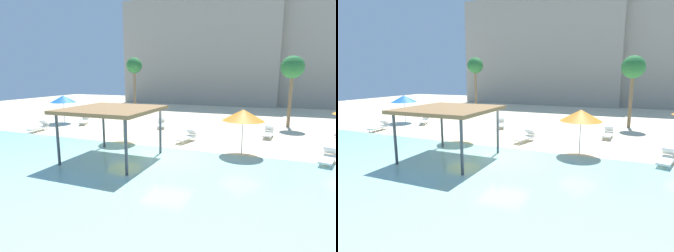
% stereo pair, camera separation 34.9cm
% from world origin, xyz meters
% --- Properties ---
extents(ground_plane, '(80.00, 80.00, 0.00)m').
position_xyz_m(ground_plane, '(0.00, 0.00, 0.00)').
color(ground_plane, beige).
extents(lagoon_water, '(44.00, 13.50, 0.04)m').
position_xyz_m(lagoon_water, '(0.00, -5.25, 0.02)').
color(lagoon_water, '#99D1C6').
rests_on(lagoon_water, ground).
extents(shade_pavilion, '(4.50, 4.50, 2.77)m').
position_xyz_m(shade_pavilion, '(-2.42, -1.60, 2.60)').
color(shade_pavilion, '#42474C').
rests_on(shade_pavilion, ground).
extents(beach_umbrella_blue_0, '(2.37, 2.37, 2.59)m').
position_xyz_m(beach_umbrella_blue_0, '(-13.08, 6.52, 2.26)').
color(beach_umbrella_blue_0, silver).
rests_on(beach_umbrella_blue_0, ground).
extents(beach_umbrella_yellow_1, '(2.35, 2.35, 2.60)m').
position_xyz_m(beach_umbrella_yellow_1, '(-3.87, 1.91, 2.27)').
color(beach_umbrella_yellow_1, silver).
rests_on(beach_umbrella_yellow_1, ground).
extents(beach_umbrella_orange_4, '(2.32, 2.32, 2.56)m').
position_xyz_m(beach_umbrella_orange_4, '(3.80, 1.94, 2.24)').
color(beach_umbrella_orange_4, silver).
rests_on(beach_umbrella_orange_4, ground).
extents(lounge_chair_0, '(0.74, 1.93, 0.74)m').
position_xyz_m(lounge_chair_0, '(5.10, 7.02, 0.33)').
color(lounge_chair_0, white).
rests_on(lounge_chair_0, ground).
extents(lounge_chair_1, '(1.11, 1.99, 0.74)m').
position_xyz_m(lounge_chair_1, '(8.08, 1.76, 0.33)').
color(lounge_chair_1, white).
rests_on(lounge_chair_1, ground).
extents(lounge_chair_3, '(1.41, 1.96, 0.74)m').
position_xyz_m(lounge_chair_3, '(-10.90, 6.63, 0.33)').
color(lounge_chair_3, white).
rests_on(lounge_chair_3, ground).
extents(lounge_chair_4, '(1.27, 1.98, 0.74)m').
position_xyz_m(lounge_chair_4, '(-3.56, 7.63, 0.33)').
color(lounge_chair_4, white).
rests_on(lounge_chair_4, ground).
extents(lounge_chair_5, '(0.76, 1.94, 0.74)m').
position_xyz_m(lounge_chair_5, '(-12.18, 2.69, 0.33)').
color(lounge_chair_5, white).
rests_on(lounge_chair_5, ground).
extents(lounge_chair_6, '(1.07, 1.99, 0.74)m').
position_xyz_m(lounge_chair_6, '(0.01, 3.64, 0.33)').
color(lounge_chair_6, white).
rests_on(lounge_chair_6, ground).
extents(palm_tree_0, '(1.90, 1.90, 6.07)m').
position_xyz_m(palm_tree_0, '(6.59, 11.99, 4.98)').
color(palm_tree_0, brown).
rests_on(palm_tree_0, ground).
extents(palm_tree_1, '(1.90, 1.90, 6.60)m').
position_xyz_m(palm_tree_1, '(-10.80, 16.31, 5.48)').
color(palm_tree_1, brown).
rests_on(palm_tree_1, ground).
extents(hotel_block_0, '(23.84, 10.50, 16.02)m').
position_xyz_m(hotel_block_0, '(-6.20, 31.64, 8.01)').
color(hotel_block_0, '#9E9384').
rests_on(hotel_block_0, ground).
extents(hotel_block_1, '(19.71, 10.03, 17.03)m').
position_xyz_m(hotel_block_1, '(9.02, 32.64, 8.52)').
color(hotel_block_1, '#9E9384').
rests_on(hotel_block_1, ground).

